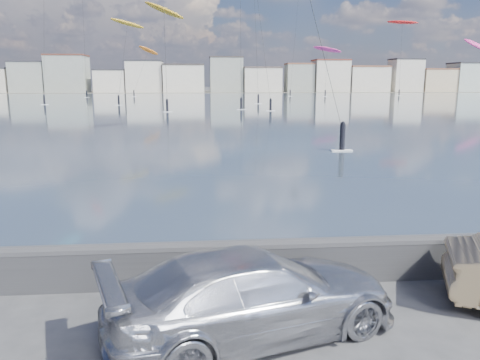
# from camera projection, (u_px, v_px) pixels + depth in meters

# --- Properties ---
(ground) EXTENTS (700.00, 700.00, 0.00)m
(ground) POSITION_uv_depth(u_px,v_px,m) (203.00, 351.00, 8.17)
(ground) COLOR #333335
(ground) RESTS_ON ground
(bay_water) EXTENTS (500.00, 177.00, 0.00)m
(bay_water) POSITION_uv_depth(u_px,v_px,m) (199.00, 103.00, 97.34)
(bay_water) COLOR #2B394E
(bay_water) RESTS_ON ground
(far_shore_strip) EXTENTS (500.00, 60.00, 0.00)m
(far_shore_strip) POSITION_uv_depth(u_px,v_px,m) (199.00, 91.00, 203.07)
(far_shore_strip) COLOR #4C473D
(far_shore_strip) RESTS_ON ground
(seawall) EXTENTS (400.00, 0.36, 1.08)m
(seawall) POSITION_uv_depth(u_px,v_px,m) (201.00, 262.00, 10.68)
(seawall) COLOR #28282B
(seawall) RESTS_ON ground
(far_buildings) EXTENTS (240.79, 13.26, 14.60)m
(far_buildings) POSITION_uv_depth(u_px,v_px,m) (202.00, 77.00, 188.28)
(far_buildings) COLOR beige
(far_buildings) RESTS_ON ground
(car_silver) EXTENTS (5.94, 3.85, 1.60)m
(car_silver) POSITION_uv_depth(u_px,v_px,m) (254.00, 294.00, 8.58)
(car_silver) COLOR #B6B7BE
(car_silver) RESTS_ON ground
(kitesurfer_1) EXTENTS (7.21, 19.40, 15.82)m
(kitesurfer_1) POSITION_uv_depth(u_px,v_px,m) (148.00, 51.00, 149.02)
(kitesurfer_1) COLOR orange
(kitesurfer_1) RESTS_ON ground
(kitesurfer_2) EXTENTS (7.70, 16.17, 17.51)m
(kitesurfer_2) POSITION_uv_depth(u_px,v_px,m) (127.00, 25.00, 98.19)
(kitesurfer_2) COLOR #BF8C19
(kitesurfer_2) RESTS_ON ground
(kitesurfer_3) EXTENTS (7.71, 17.67, 17.86)m
(kitesurfer_3) POSITION_uv_depth(u_px,v_px,m) (477.00, 46.00, 140.47)
(kitesurfer_3) COLOR #E5338C
(kitesurfer_3) RESTS_ON ground
(kitesurfer_8) EXTENTS (9.04, 11.68, 15.71)m
(kitesurfer_8) POSITION_uv_depth(u_px,v_px,m) (327.00, 50.00, 143.54)
(kitesurfer_8) COLOR #E5338C
(kitesurfer_8) RESTS_ON ground
(kitesurfer_16) EXTENTS (8.45, 18.59, 18.94)m
(kitesurfer_16) POSITION_uv_depth(u_px,v_px,m) (164.00, 11.00, 81.01)
(kitesurfer_16) COLOR #BF8C19
(kitesurfer_16) RESTS_ON ground
(kitesurfer_20) EXTENTS (9.77, 15.13, 24.32)m
(kitesurfer_20) POSITION_uv_depth(u_px,v_px,m) (402.00, 23.00, 152.14)
(kitesurfer_20) COLOR red
(kitesurfer_20) RESTS_ON ground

